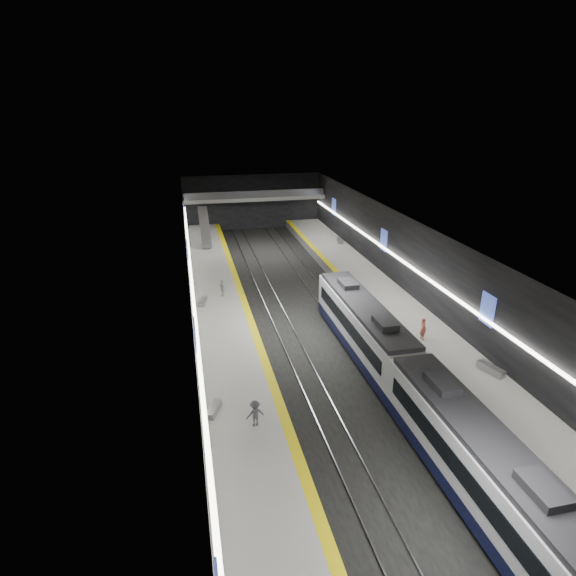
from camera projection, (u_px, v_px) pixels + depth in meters
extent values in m
plane|color=black|center=(316.00, 331.00, 39.99)|extent=(70.00, 70.00, 0.00)
cube|color=beige|center=(318.00, 238.00, 37.08)|extent=(20.00, 70.00, 0.04)
cube|color=black|center=(190.00, 297.00, 36.53)|extent=(0.04, 70.00, 8.00)
cube|color=black|center=(431.00, 277.00, 40.55)|extent=(0.04, 70.00, 8.00)
cube|color=black|center=(252.00, 202.00, 70.36)|extent=(20.00, 0.04, 8.00)
cube|color=slate|center=(225.00, 335.00, 38.30)|extent=(5.00, 70.00, 1.00)
cube|color=#AAABA5|center=(225.00, 329.00, 38.12)|extent=(5.00, 70.00, 0.02)
cube|color=yellow|center=(253.00, 326.00, 38.56)|extent=(0.60, 70.00, 0.02)
cube|color=slate|center=(400.00, 317.00, 41.32)|extent=(5.00, 70.00, 1.00)
cube|color=#AAABA5|center=(401.00, 312.00, 41.13)|extent=(5.00, 70.00, 0.02)
cube|color=yellow|center=(377.00, 314.00, 40.69)|extent=(0.60, 70.00, 0.02)
cube|color=gray|center=(278.00, 334.00, 39.32)|extent=(0.08, 70.00, 0.12)
cube|color=gray|center=(295.00, 333.00, 39.61)|extent=(0.08, 70.00, 0.12)
cube|color=gray|center=(336.00, 328.00, 40.33)|extent=(0.08, 70.00, 0.12)
cube|color=gray|center=(353.00, 327.00, 40.62)|extent=(0.08, 70.00, 0.12)
cube|color=black|center=(474.00, 487.00, 22.90)|extent=(2.65, 15.00, 0.80)
cube|color=white|center=(479.00, 459.00, 22.30)|extent=(2.65, 15.00, 2.50)
cube|color=black|center=(484.00, 434.00, 21.79)|extent=(2.44, 14.25, 0.30)
cube|color=black|center=(480.00, 458.00, 22.28)|extent=(2.69, 13.20, 1.00)
cube|color=black|center=(362.00, 342.00, 36.54)|extent=(2.65, 15.00, 0.80)
cube|color=white|center=(363.00, 323.00, 35.94)|extent=(2.65, 15.00, 2.50)
cube|color=black|center=(365.00, 306.00, 35.42)|extent=(2.44, 14.25, 0.30)
cube|color=black|center=(363.00, 322.00, 35.92)|extent=(2.69, 13.20, 1.00)
cube|color=black|center=(408.00, 376.00, 29.12)|extent=(1.85, 0.05, 1.20)
cube|color=#435ACA|center=(195.00, 338.00, 29.09)|extent=(0.10, 1.50, 2.20)
cube|color=#435ACA|center=(188.00, 252.00, 45.45)|extent=(0.10, 1.50, 2.20)
cube|color=#435ACA|center=(184.00, 214.00, 60.91)|extent=(0.10, 1.50, 2.20)
cube|color=#435ACA|center=(487.00, 309.00, 33.08)|extent=(0.10, 1.50, 2.20)
cube|color=#435ACA|center=(384.00, 240.00, 49.44)|extent=(0.10, 1.50, 2.20)
cube|color=#435ACA|center=(334.00, 207.00, 64.90)|extent=(0.10, 1.50, 2.20)
cube|color=white|center=(193.00, 299.00, 36.64)|extent=(0.25, 68.60, 0.12)
cube|color=white|center=(429.00, 280.00, 40.58)|extent=(0.25, 68.60, 0.12)
cube|color=gray|center=(254.00, 198.00, 68.18)|extent=(20.00, 3.00, 0.50)
cube|color=#47474C|center=(256.00, 194.00, 66.59)|extent=(19.60, 0.08, 1.00)
cube|color=#99999E|center=(205.00, 227.00, 61.07)|extent=(1.20, 7.50, 3.92)
cube|color=#99999E|center=(214.00, 409.00, 27.88)|extent=(1.06, 1.70, 0.40)
cube|color=#99999E|center=(203.00, 302.00, 42.78)|extent=(0.85, 1.71, 0.40)
cube|color=#99999E|center=(491.00, 369.00, 31.97)|extent=(1.09, 2.07, 0.49)
cube|color=#99999E|center=(339.00, 241.00, 61.27)|extent=(0.91, 2.01, 0.48)
imported|color=#B65744|center=(423.00, 329.00, 36.15)|extent=(0.48, 0.68, 1.74)
imported|color=silver|center=(222.00, 288.00, 44.28)|extent=(0.68, 1.00, 1.58)
imported|color=#46464E|center=(255.00, 414.00, 26.54)|extent=(1.10, 0.76, 1.57)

